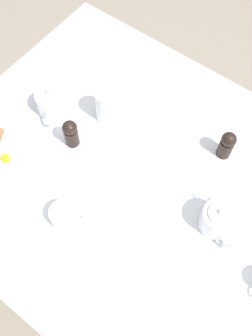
# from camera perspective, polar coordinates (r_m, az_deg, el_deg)

# --- Properties ---
(ground_plane) EXTENTS (8.00, 8.00, 0.00)m
(ground_plane) POSITION_cam_1_polar(r_m,az_deg,el_deg) (1.97, 0.00, -10.40)
(ground_plane) COLOR gray
(table) EXTENTS (1.06, 1.22, 0.75)m
(table) POSITION_cam_1_polar(r_m,az_deg,el_deg) (1.33, 0.00, -1.64)
(table) COLOR silver
(table) RESTS_ON ground_plane
(teapot_near) EXTENTS (0.16, 0.12, 0.12)m
(teapot_near) POSITION_cam_1_polar(r_m,az_deg,el_deg) (1.39, -10.83, 9.40)
(teapot_near) COLOR white
(teapot_near) RESTS_ON table
(teapot_far) EXTENTS (0.11, 0.16, 0.12)m
(teapot_far) POSITION_cam_1_polar(r_m,az_deg,el_deg) (1.19, 13.18, -7.33)
(teapot_far) COLOR white
(teapot_far) RESTS_ON table
(teacup_with_saucer_right) EXTENTS (0.15, 0.15, 0.06)m
(teacup_with_saucer_right) POSITION_cam_1_polar(r_m,az_deg,el_deg) (1.20, -8.93, -6.95)
(teacup_with_saucer_right) COLOR white
(teacup_with_saucer_right) RESTS_ON table
(water_glass_tall) EXTENTS (0.07, 0.07, 0.13)m
(water_glass_tall) POSITION_cam_1_polar(r_m,az_deg,el_deg) (1.33, -2.95, 9.10)
(water_glass_tall) COLOR white
(water_glass_tall) RESTS_ON table
(pepper_grinder) EXTENTS (0.05, 0.05, 0.11)m
(pepper_grinder) POSITION_cam_1_polar(r_m,az_deg,el_deg) (1.29, -8.02, 5.07)
(pepper_grinder) COLOR black
(pepper_grinder) RESTS_ON table
(salt_grinder) EXTENTS (0.05, 0.05, 0.11)m
(salt_grinder) POSITION_cam_1_polar(r_m,az_deg,el_deg) (1.29, 14.42, 3.33)
(salt_grinder) COLOR black
(salt_grinder) RESTS_ON table
(fork_by_plate) EXTENTS (0.04, 0.19, 0.00)m
(fork_by_plate) POSITION_cam_1_polar(r_m,az_deg,el_deg) (1.31, 6.94, 1.65)
(fork_by_plate) COLOR silver
(fork_by_plate) RESTS_ON table
(knife_by_plate) EXTENTS (0.11, 0.17, 0.00)m
(knife_by_plate) POSITION_cam_1_polar(r_m,az_deg,el_deg) (1.52, -4.58, 13.93)
(knife_by_plate) COLOR silver
(knife_by_plate) RESTS_ON table
(spoon_for_tea) EXTENTS (0.12, 0.12, 0.00)m
(spoon_for_tea) POSITION_cam_1_polar(r_m,az_deg,el_deg) (1.41, 2.74, 8.84)
(spoon_for_tea) COLOR silver
(spoon_for_tea) RESTS_ON table
(fork_spare) EXTENTS (0.18, 0.05, 0.00)m
(fork_spare) POSITION_cam_1_polar(r_m,az_deg,el_deg) (1.20, 1.67, -7.87)
(fork_spare) COLOR silver
(fork_spare) RESTS_ON table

